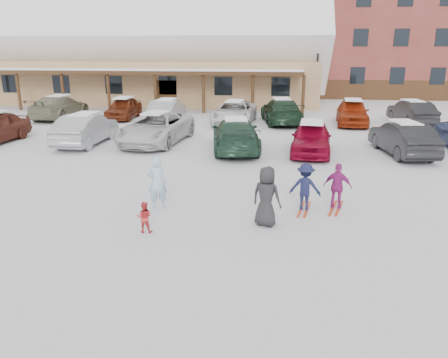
# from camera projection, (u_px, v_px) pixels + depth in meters

# --- Properties ---
(ground) EXTENTS (160.00, 160.00, 0.00)m
(ground) POSITION_uv_depth(u_px,v_px,m) (209.00, 223.00, 12.10)
(ground) COLOR silver
(ground) RESTS_ON ground
(day_lodge) EXTENTS (29.12, 12.50, 10.38)m
(day_lodge) POSITION_uv_depth(u_px,v_px,m) (156.00, 56.00, 38.55)
(day_lodge) COLOR tan
(day_lodge) RESTS_ON ground
(alpine_hotel) EXTENTS (31.48, 14.01, 21.48)m
(alpine_hotel) POSITION_uv_depth(u_px,v_px,m) (405.00, 6.00, 44.07)
(alpine_hotel) COLOR maroon
(alpine_hotel) RESTS_ON ground
(lamp_post) EXTENTS (0.50, 0.25, 6.77)m
(lamp_post) POSITION_uv_depth(u_px,v_px,m) (318.00, 59.00, 33.75)
(lamp_post) COLOR black
(lamp_post) RESTS_ON ground
(conifer_2) EXTENTS (5.28, 5.28, 12.24)m
(conifer_2) POSITION_uv_depth(u_px,v_px,m) (19.00, 29.00, 53.46)
(conifer_2) COLOR black
(conifer_2) RESTS_ON ground
(conifer_3) EXTENTS (3.96, 3.96, 9.18)m
(conifer_3) POSITION_uv_depth(u_px,v_px,m) (315.00, 43.00, 51.74)
(conifer_3) COLOR black
(conifer_3) RESTS_ON ground
(adult_skier) EXTENTS (0.67, 0.53, 1.61)m
(adult_skier) POSITION_uv_depth(u_px,v_px,m) (157.00, 183.00, 13.04)
(adult_skier) COLOR #9CC0D7
(adult_skier) RESTS_ON ground
(toddler_red) EXTENTS (0.42, 0.33, 0.84)m
(toddler_red) POSITION_uv_depth(u_px,v_px,m) (144.00, 217.00, 11.42)
(toddler_red) COLOR red
(toddler_red) RESTS_ON ground
(child_navy) EXTENTS (1.01, 0.69, 1.44)m
(child_navy) POSITION_uv_depth(u_px,v_px,m) (305.00, 187.00, 12.91)
(child_navy) COLOR #15183B
(child_navy) RESTS_ON ground
(skis_child_navy) EXTENTS (0.44, 1.41, 0.03)m
(skis_child_navy) POSITION_uv_depth(u_px,v_px,m) (304.00, 209.00, 13.11)
(skis_child_navy) COLOR #BE3C1B
(skis_child_navy) RESTS_ON ground
(child_magenta) EXTENTS (0.89, 0.55, 1.41)m
(child_magenta) POSITION_uv_depth(u_px,v_px,m) (338.00, 186.00, 13.01)
(child_magenta) COLOR #9D2276
(child_magenta) RESTS_ON ground
(skis_child_magenta) EXTENTS (0.56, 1.40, 0.03)m
(skis_child_magenta) POSITION_uv_depth(u_px,v_px,m) (336.00, 208.00, 13.20)
(skis_child_magenta) COLOR #BE3C1B
(skis_child_magenta) RESTS_ON ground
(bystander_dark) EXTENTS (0.95, 0.80, 1.66)m
(bystander_dark) POSITION_uv_depth(u_px,v_px,m) (266.00, 197.00, 11.74)
(bystander_dark) COLOR #242426
(bystander_dark) RESTS_ON ground
(parked_car_1) EXTENTS (1.68, 4.69, 1.54)m
(parked_car_1) POSITION_uv_depth(u_px,v_px,m) (86.00, 129.00, 21.75)
(parked_car_1) COLOR #9B9C9F
(parked_car_1) RESTS_ON ground
(parked_car_2) EXTENTS (3.21, 5.84, 1.55)m
(parked_car_2) POSITION_uv_depth(u_px,v_px,m) (156.00, 128.00, 22.03)
(parked_car_2) COLOR silver
(parked_car_2) RESTS_ON ground
(parked_car_3) EXTENTS (2.83, 5.42, 1.50)m
(parked_car_3) POSITION_uv_depth(u_px,v_px,m) (236.00, 135.00, 20.41)
(parked_car_3) COLOR #213F2E
(parked_car_3) RESTS_ON ground
(parked_car_4) EXTENTS (2.12, 4.43, 1.46)m
(parked_car_4) POSITION_uv_depth(u_px,v_px,m) (311.00, 138.00, 19.86)
(parked_car_4) COLOR maroon
(parked_car_4) RESTS_ON ground
(parked_car_5) EXTENTS (2.24, 4.70, 1.49)m
(parked_car_5) POSITION_uv_depth(u_px,v_px,m) (403.00, 138.00, 19.63)
(parked_car_5) COLOR black
(parked_car_5) RESTS_ON ground
(parked_car_7) EXTENTS (2.40, 5.42, 1.55)m
(parked_car_7) POSITION_uv_depth(u_px,v_px,m) (60.00, 107.00, 29.70)
(parked_car_7) COLOR gray
(parked_car_7) RESTS_ON ground
(parked_car_8) EXTENTS (1.79, 4.23, 1.43)m
(parked_car_8) POSITION_uv_depth(u_px,v_px,m) (124.00, 108.00, 29.61)
(parked_car_8) COLOR maroon
(parked_car_8) RESTS_ON ground
(parked_car_9) EXTENTS (1.61, 4.57, 1.50)m
(parked_car_9) POSITION_uv_depth(u_px,v_px,m) (167.00, 111.00, 27.95)
(parked_car_9) COLOR #97989C
(parked_car_9) RESTS_ON ground
(parked_car_10) EXTENTS (2.69, 5.36, 1.46)m
(parked_car_10) POSITION_uv_depth(u_px,v_px,m) (234.00, 112.00, 27.57)
(parked_car_10) COLOR white
(parked_car_10) RESTS_ON ground
(parked_car_11) EXTENTS (2.95, 5.64, 1.56)m
(parked_car_11) POSITION_uv_depth(u_px,v_px,m) (281.00, 111.00, 27.79)
(parked_car_11) COLOR #17301E
(parked_car_11) RESTS_ON ground
(parked_car_12) EXTENTS (2.28, 4.77, 1.57)m
(parked_car_12) POSITION_uv_depth(u_px,v_px,m) (352.00, 112.00, 27.27)
(parked_car_12) COLOR #9B2B0E
(parked_car_12) RESTS_ON ground
(parked_car_13) EXTENTS (2.13, 4.67, 1.49)m
(parked_car_13) POSITION_uv_depth(u_px,v_px,m) (412.00, 112.00, 27.49)
(parked_car_13) COLOR black
(parked_car_13) RESTS_ON ground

